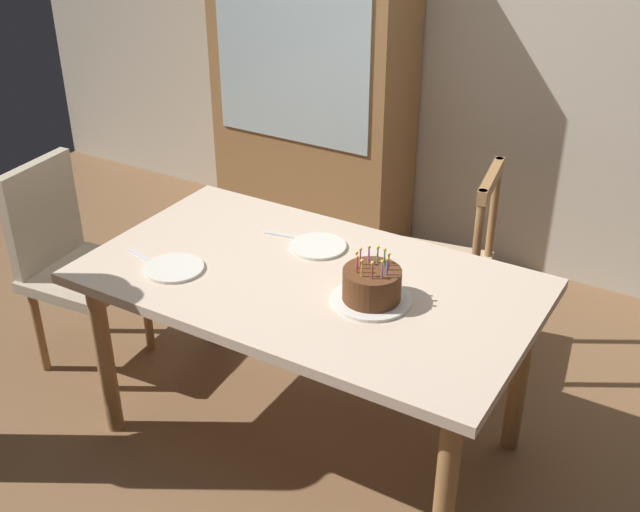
% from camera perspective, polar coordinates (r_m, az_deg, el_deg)
% --- Properties ---
extents(ground, '(6.40, 6.40, 0.00)m').
position_cam_1_polar(ground, '(3.33, -0.76, -12.80)').
color(ground, brown).
extents(back_wall, '(6.40, 0.10, 2.60)m').
position_cam_1_polar(back_wall, '(4.27, 12.67, 15.88)').
color(back_wall, beige).
rests_on(back_wall, ground).
extents(dining_table, '(1.65, 0.93, 0.76)m').
position_cam_1_polar(dining_table, '(2.93, -0.84, -3.02)').
color(dining_table, beige).
rests_on(dining_table, ground).
extents(birthday_cake, '(0.28, 0.28, 0.19)m').
position_cam_1_polar(birthday_cake, '(2.72, 3.75, -2.23)').
color(birthday_cake, silver).
rests_on(birthday_cake, dining_table).
extents(plate_near_celebrant, '(0.22, 0.22, 0.01)m').
position_cam_1_polar(plate_near_celebrant, '(2.97, -10.46, -0.87)').
color(plate_near_celebrant, silver).
rests_on(plate_near_celebrant, dining_table).
extents(plate_far_side, '(0.22, 0.22, 0.01)m').
position_cam_1_polar(plate_far_side, '(3.08, -0.13, 0.71)').
color(plate_far_side, silver).
rests_on(plate_far_side, dining_table).
extents(fork_near_celebrant, '(0.18, 0.06, 0.01)m').
position_cam_1_polar(fork_near_celebrant, '(3.08, -12.67, -0.11)').
color(fork_near_celebrant, silver).
rests_on(fork_near_celebrant, dining_table).
extents(fork_far_side, '(0.18, 0.05, 0.01)m').
position_cam_1_polar(fork_far_side, '(3.16, -2.48, 1.47)').
color(fork_far_side, silver).
rests_on(fork_far_side, dining_table).
extents(chair_spindle_back, '(0.51, 0.51, 0.95)m').
position_cam_1_polar(chair_spindle_back, '(3.57, 8.82, -0.98)').
color(chair_spindle_back, tan).
rests_on(chair_spindle_back, ground).
extents(chair_upholstered, '(0.48, 0.48, 0.95)m').
position_cam_1_polar(chair_upholstered, '(3.67, -17.73, 0.05)').
color(chair_upholstered, tan).
rests_on(chair_upholstered, ground).
extents(china_cabinet, '(1.10, 0.45, 1.90)m').
position_cam_1_polar(china_cabinet, '(4.48, -0.51, 12.53)').
color(china_cabinet, '#9E7042').
rests_on(china_cabinet, ground).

